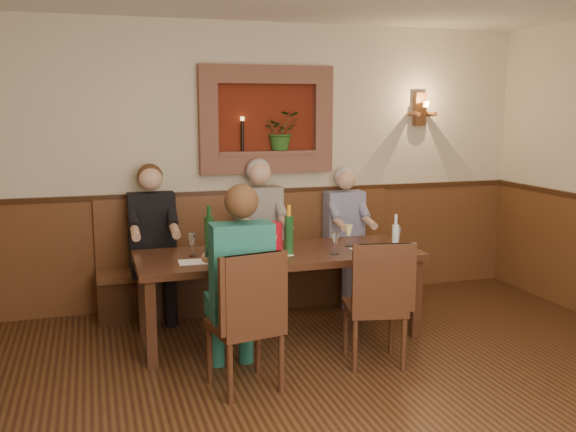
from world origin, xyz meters
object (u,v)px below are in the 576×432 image
(chair_near_left, at_px, (246,349))
(person_bench_right, at_px, (347,246))
(person_bench_left, at_px, (154,255))
(wine_bottle_green_b, at_px, (209,235))
(bench, at_px, (252,273))
(water_bottle, at_px, (395,238))
(person_bench_mid, at_px, (262,247))
(spittoon_bucket, at_px, (268,240))
(person_chair_front, at_px, (239,300))
(wine_bottle_green_a, at_px, (289,234))
(dining_table, at_px, (279,261))
(chair_near_right, at_px, (375,327))

(chair_near_left, distance_m, person_bench_right, 2.35)
(person_bench_left, relative_size, wine_bottle_green_b, 3.45)
(bench, height_order, water_bottle, bench)
(person_bench_left, bearing_deg, person_bench_mid, -0.04)
(chair_near_left, height_order, water_bottle, water_bottle)
(person_bench_mid, relative_size, spittoon_bucket, 5.38)
(chair_near_left, xyz_separation_m, person_chair_front, (-0.00, 0.17, 0.31))
(person_bench_left, height_order, wine_bottle_green_b, person_bench_left)
(bench, relative_size, wine_bottle_green_b, 7.12)
(wine_bottle_green_a, relative_size, wine_bottle_green_b, 0.99)
(person_bench_mid, relative_size, person_bench_right, 1.08)
(spittoon_bucket, bearing_deg, wine_bottle_green_b, 162.41)
(dining_table, distance_m, chair_near_right, 1.03)
(dining_table, xyz_separation_m, wine_bottle_green_b, (-0.59, 0.05, 0.25))
(person_bench_left, xyz_separation_m, person_bench_right, (1.95, 0.00, -0.04))
(person_bench_right, relative_size, water_bottle, 4.13)
(dining_table, xyz_separation_m, bench, (0.00, 0.94, -0.35))
(person_bench_left, xyz_separation_m, person_chair_front, (0.45, -1.61, 0.00))
(chair_near_right, height_order, person_bench_left, person_bench_left)
(wine_bottle_green_a, relative_size, water_bottle, 1.25)
(bench, bearing_deg, wine_bottle_green_b, -123.11)
(bench, bearing_deg, person_chair_front, -106.89)
(wine_bottle_green_a, xyz_separation_m, wine_bottle_green_b, (-0.65, 0.14, 0.00))
(person_chair_front, height_order, wine_bottle_green_b, person_chair_front)
(person_bench_mid, xyz_separation_m, wine_bottle_green_a, (-0.01, -0.93, 0.31))
(person_chair_front, bearing_deg, wine_bottle_green_b, 94.41)
(chair_near_right, relative_size, wine_bottle_green_a, 2.37)
(person_chair_front, xyz_separation_m, wine_bottle_green_b, (-0.06, 0.82, 0.32))
(chair_near_left, relative_size, wine_bottle_green_a, 2.44)
(dining_table, distance_m, person_bench_mid, 0.84)
(person_bench_left, relative_size, person_chair_front, 1.00)
(bench, relative_size, wine_bottle_green_a, 7.19)
(dining_table, xyz_separation_m, chair_near_right, (0.54, -0.79, -0.39))
(dining_table, distance_m, wine_bottle_green_b, 0.64)
(chair_near_right, distance_m, person_bench_mid, 1.72)
(person_chair_front, bearing_deg, person_bench_left, 105.65)
(person_chair_front, relative_size, water_bottle, 4.38)
(chair_near_right, relative_size, person_chair_front, 0.68)
(dining_table, xyz_separation_m, person_bench_mid, (0.07, 0.84, -0.06))
(person_bench_right, bearing_deg, wine_bottle_green_b, -153.07)
(wine_bottle_green_b, relative_size, water_bottle, 1.27)
(dining_table, bearing_deg, chair_near_right, -55.43)
(chair_near_right, bearing_deg, wine_bottle_green_b, 155.18)
(chair_near_left, distance_m, person_bench_mid, 1.91)
(wine_bottle_green_b, distance_m, water_bottle, 1.57)
(dining_table, distance_m, person_chair_front, 0.94)
(person_chair_front, height_order, water_bottle, person_chair_front)
(dining_table, distance_m, wine_bottle_green_a, 0.27)
(person_bench_right, distance_m, spittoon_bucket, 1.48)
(chair_near_right, distance_m, spittoon_bucket, 1.13)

